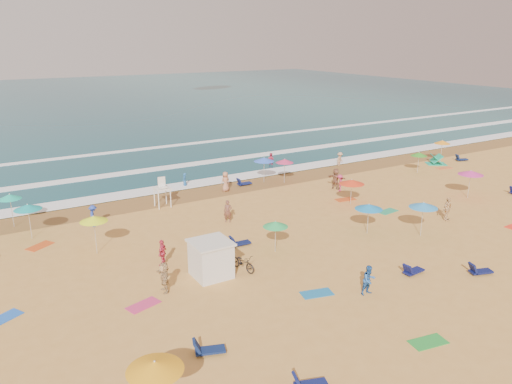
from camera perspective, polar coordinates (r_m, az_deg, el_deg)
ground at (r=33.78m, az=2.57°, el=-5.50°), size 220.00×220.00×0.00m
ocean at (r=112.06m, az=-22.06°, el=9.34°), size 220.00×140.00×0.18m
wet_sand at (r=44.11m, az=-6.37°, el=-0.06°), size 220.00×220.00×0.00m
surf_foam at (r=51.96m, az=-10.45°, el=2.53°), size 200.00×18.70×0.05m
cabana at (r=28.65m, az=-5.16°, el=-7.72°), size 2.00×2.00×2.00m
cabana_roof at (r=28.22m, az=-5.22°, el=-5.76°), size 2.20×2.20×0.12m
bicycle at (r=29.41m, az=-1.51°, el=-8.05°), size 1.06×1.98×0.99m
lifeguard_stand at (r=40.58m, az=-10.66°, el=-0.26°), size 1.20×1.20×2.10m
beach_umbrellas at (r=34.67m, az=5.51°, el=-1.15°), size 55.29×32.08×0.81m
loungers at (r=35.51m, az=13.42°, el=-4.53°), size 40.66×26.36×0.34m
towels at (r=31.35m, az=3.48°, el=-7.37°), size 55.05×21.82×0.03m
popup_tents at (r=52.58m, az=25.86°, el=1.80°), size 3.07×17.00×1.20m
beachgoers at (r=37.09m, az=-1.90°, el=-2.08°), size 38.76×28.44×2.13m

